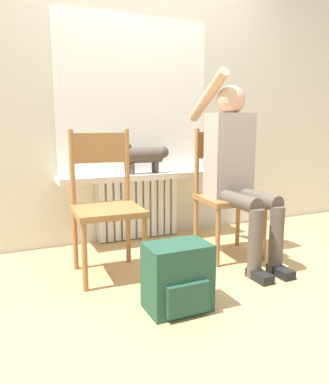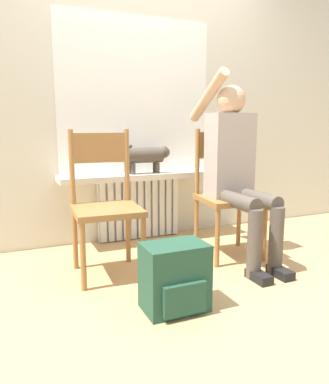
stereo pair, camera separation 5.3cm
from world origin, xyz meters
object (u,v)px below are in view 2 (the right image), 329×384
Objects in this scene: chair_right at (227,192)px; backpack at (175,278)px; person at (237,164)px; cat at (146,155)px; chair_left at (105,202)px.

backpack is at bearing -132.97° from chair_right.
person is at bearing -86.26° from chair_right.
person is 0.80m from cat.
cat is (-0.48, 0.53, 0.26)m from chair_right.
person is at bearing 36.23° from backpack.
chair_left and chair_right have the same top height.
backpack is (0.21, -0.68, -0.32)m from chair_left.
chair_right is 1.08m from backpack.
chair_left is 1.01m from person.
person reaches higher than backpack.
chair_right is 2.62× the size of backpack.
chair_right is 1.82× the size of cat.
chair_right is at bearing -48.05° from cat.
chair_left is at bearing -174.52° from chair_right.
person reaches higher than cat.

